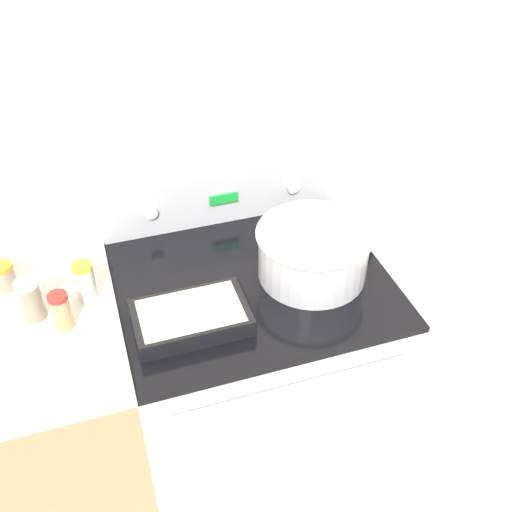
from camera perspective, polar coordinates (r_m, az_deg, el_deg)
The scene contains 11 objects.
kitchen_wall at distance 1.82m, azimuth -4.14°, elevation 12.87°, with size 8.00×0.05×2.50m.
stove_range at distance 2.03m, azimuth -0.40°, elevation -12.03°, with size 0.76×0.69×0.93m.
control_panel at distance 1.88m, azimuth -3.34°, elevation 5.74°, with size 0.76×0.07×0.17m.
side_counter at distance 2.01m, azimuth -18.76°, elevation -15.72°, with size 0.52×0.66×0.94m.
mixing_bowl at distance 1.66m, azimuth 5.47°, elevation 0.52°, with size 0.32×0.32×0.15m.
casserole_dish at distance 1.55m, azimuth -6.22°, elevation -5.76°, with size 0.29×0.18×0.05m.
ladle at distance 1.83m, azimuth 10.01°, elevation 1.88°, with size 0.06×0.26×0.06m.
spice_jar_yellow_cap at distance 1.64m, azimuth -15.96°, elevation -2.37°, with size 0.06×0.06×0.12m.
spice_jar_red_cap at distance 1.58m, azimuth -18.06°, elevation -5.03°, with size 0.05×0.05×0.11m.
spice_jar_white_cap at distance 1.63m, azimuth -20.66°, elevation -3.90°, with size 0.06×0.06×0.12m.
spice_jar_orange_cap at distance 1.76m, azimuth -22.85°, elevation -1.80°, with size 0.06×0.06×0.08m.
Camera 1 is at (-0.39, -0.89, 2.04)m, focal length 42.00 mm.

